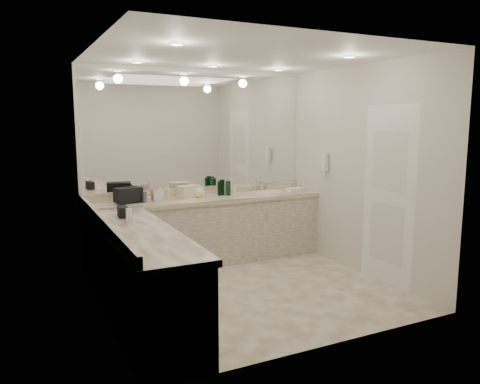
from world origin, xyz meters
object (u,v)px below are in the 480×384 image
wall_phone (325,162)px  cream_cosmetic_case (189,191)px  soap_bottle_b (157,194)px  soap_bottle_c (198,190)px  hand_towel (294,189)px  soap_bottle_a (160,192)px  sink (268,193)px  black_toiletry_bag (128,196)px

wall_phone → cream_cosmetic_case: wall_phone is taller
soap_bottle_b → soap_bottle_c: bearing=7.9°
hand_towel → soap_bottle_c: 1.48m
soap_bottle_b → soap_bottle_a: bearing=55.8°
cream_cosmetic_case → wall_phone: bearing=-35.1°
hand_towel → wall_phone: bearing=-67.0°
wall_phone → hand_towel: wall_phone is taller
sink → soap_bottle_c: 1.07m
hand_towel → soap_bottle_b: soap_bottle_b is taller
black_toiletry_bag → soap_bottle_a: bearing=3.3°
black_toiletry_bag → hand_towel: bearing=-1.4°
cream_cosmetic_case → hand_towel: size_ratio=1.16×
wall_phone → hand_towel: 0.66m
sink → soap_bottle_a: size_ratio=2.17×
soap_bottle_a → soap_bottle_b: soap_bottle_a is taller
hand_towel → soap_bottle_a: (-2.00, 0.08, 0.08)m
wall_phone → cream_cosmetic_case: 1.91m
sink → soap_bottle_c: size_ratio=2.43×
wall_phone → soap_bottle_b: wall_phone is taller
sink → soap_bottle_c: (-1.06, 0.04, 0.10)m
wall_phone → black_toiletry_bag: 2.68m
cream_cosmetic_case → sink: bearing=-21.1°
sink → cream_cosmetic_case: 1.18m
cream_cosmetic_case → soap_bottle_c: soap_bottle_c is taller
hand_towel → soap_bottle_c: soap_bottle_c is taller
wall_phone → cream_cosmetic_case: size_ratio=0.86×
soap_bottle_a → soap_bottle_b: (-0.06, -0.08, -0.00)m
sink → soap_bottle_c: bearing=178.0°
hand_towel → sink: bearing=173.9°
hand_towel → soap_bottle_b: 2.05m
sink → soap_bottle_b: size_ratio=2.21×
cream_cosmetic_case → soap_bottle_a: (-0.41, -0.05, 0.02)m
soap_bottle_b → soap_bottle_c: 0.59m
wall_phone → soap_bottle_a: bearing=166.2°
sink → black_toiletry_bag: size_ratio=1.39×
cream_cosmetic_case → black_toiletry_bag: bearing=168.7°
sink → wall_phone: 0.91m
hand_towel → black_toiletry_bag: bearing=178.6°
wall_phone → soap_bottle_b: 2.32m
black_toiletry_bag → cream_cosmetic_case: size_ratio=1.13×
wall_phone → soap_bottle_a: size_ratio=1.18×
soap_bottle_a → wall_phone: bearing=-13.8°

